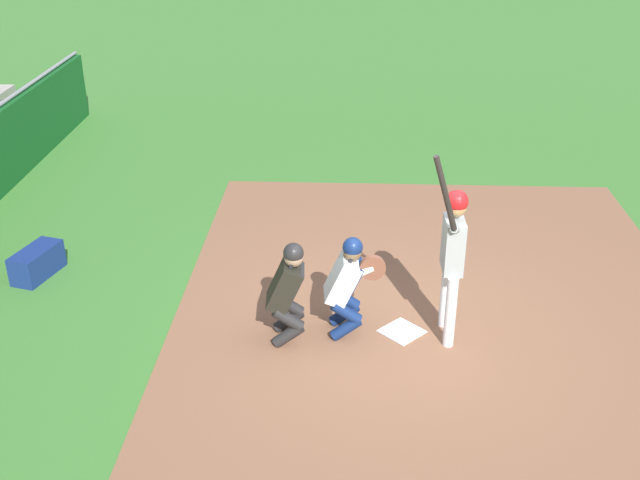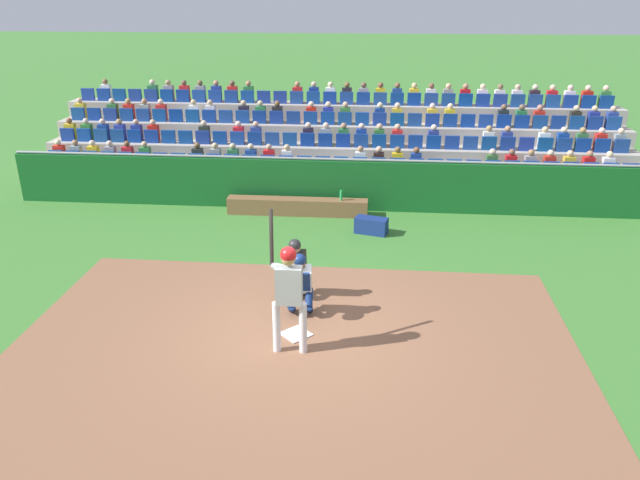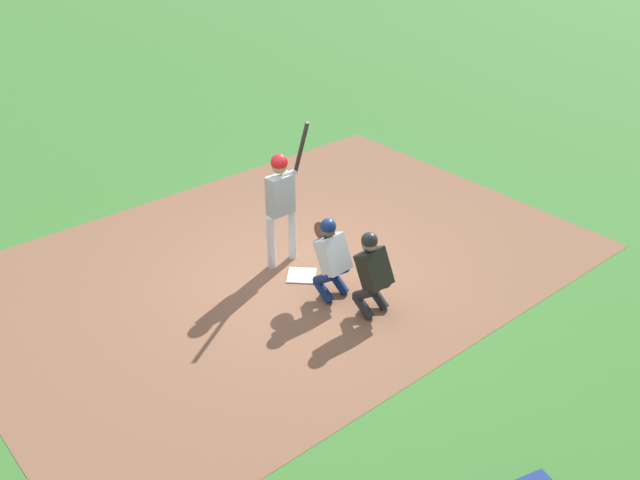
% 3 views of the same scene
% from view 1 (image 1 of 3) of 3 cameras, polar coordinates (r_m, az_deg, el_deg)
% --- Properties ---
extents(ground_plane, '(160.00, 160.00, 0.00)m').
position_cam_1_polar(ground_plane, '(9.44, 6.11, -6.87)').
color(ground_plane, '#3C772E').
extents(infield_dirt_patch, '(9.61, 6.76, 0.01)m').
position_cam_1_polar(infield_dirt_patch, '(9.48, 9.15, -6.86)').
color(infield_dirt_patch, brown).
rests_on(infield_dirt_patch, ground_plane).
extents(home_plate_marker, '(0.62, 0.62, 0.02)m').
position_cam_1_polar(home_plate_marker, '(9.43, 6.12, -6.79)').
color(home_plate_marker, white).
rests_on(home_plate_marker, infield_dirt_patch).
extents(batter_at_plate, '(0.62, 0.47, 2.41)m').
position_cam_1_polar(batter_at_plate, '(8.86, 9.85, -0.55)').
color(batter_at_plate, silver).
rests_on(batter_at_plate, ground_plane).
extents(catcher_crouching, '(0.48, 0.73, 1.29)m').
position_cam_1_polar(catcher_crouching, '(9.03, 2.08, -3.04)').
color(catcher_crouching, navy).
rests_on(catcher_crouching, ground_plane).
extents(home_plate_umpire, '(0.48, 0.48, 1.29)m').
position_cam_1_polar(home_plate_umpire, '(8.92, -2.39, -3.57)').
color(home_plate_umpire, black).
rests_on(home_plate_umpire, ground_plane).
extents(equipment_duffel_bag, '(0.86, 0.56, 0.40)m').
position_cam_1_polar(equipment_duffel_bag, '(11.22, -20.33, -1.59)').
color(equipment_duffel_bag, navy).
rests_on(equipment_duffel_bag, ground_plane).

